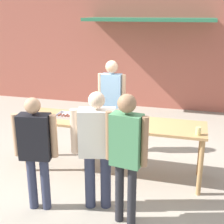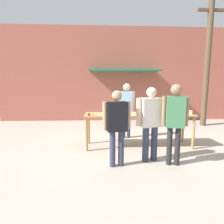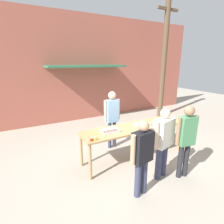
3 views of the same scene
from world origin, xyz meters
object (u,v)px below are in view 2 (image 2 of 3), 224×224
Objects in this scene: food_tray_buns at (148,113)px; condiment_jar_ketchup at (92,114)px; person_server_behind_table at (126,105)px; person_customer_with_cup at (175,117)px; person_customer_holding_hotdog at (117,122)px; beer_cup at (191,113)px; condiment_jar_mustard at (89,114)px; food_tray_sausages at (112,113)px; utility_pole at (207,60)px; person_customer_waiting_in_line at (151,118)px.

food_tray_buns is 5.54× the size of condiment_jar_ketchup.
person_server_behind_table reaches higher than person_customer_with_cup.
person_server_behind_table is at bearing -112.32° from person_customer_holding_hotdog.
person_customer_with_cup is at bearing -131.02° from beer_cup.
condiment_jar_mustard is at bearing 177.84° from condiment_jar_ketchup.
condiment_jar_ketchup is at bearing -18.77° from person_customer_with_cup.
person_customer_with_cup reaches higher than food_tray_sausages.
condiment_jar_ketchup reaches higher than food_tray_buns.
condiment_jar_mustard is 5.75m from utility_pole.
person_customer_holding_hotdog is 0.96× the size of person_customer_waiting_in_line.
utility_pole reaches higher than person_customer_waiting_in_line.
food_tray_sausages is 3.74× the size of beer_cup.
person_customer_with_cup is at bearing -79.11° from food_tray_buns.
person_customer_waiting_in_line is at bearing -50.97° from food_tray_sausages.
person_customer_holding_hotdog is at bearing -136.99° from utility_pole.
person_customer_holding_hotdog is at bearing -128.23° from food_tray_buns.
utility_pole is at bearing 31.58° from condiment_jar_ketchup.
condiment_jar_mustard reaches higher than food_tray_buns.
condiment_jar_ketchup is 1.99m from person_customer_with_cup.
person_customer_with_cup is at bearing -44.59° from food_tray_sausages.
condiment_jar_ketchup is (-1.52, -0.28, 0.02)m from food_tray_buns.
person_customer_holding_hotdog reaches higher than food_tray_buns.
utility_pole reaches higher than food_tray_buns.
condiment_jar_mustard is 2.07m from person_customer_with_cup.
condiment_jar_mustard is (-0.61, -0.28, 0.02)m from food_tray_sausages.
person_customer_with_cup is 0.32× the size of utility_pole.
person_customer_holding_hotdog is at bearing -154.75° from beer_cup.
person_customer_waiting_in_line is 5.14m from utility_pole.
beer_cup is 2.24m from person_customer_holding_hotdog.
person_customer_with_cup is (0.23, -1.22, 0.09)m from food_tray_buns.
utility_pole is (3.28, 3.53, 1.78)m from person_customer_waiting_in_line.
person_server_behind_table reaches higher than food_tray_buns.
utility_pole is at bearing -117.70° from person_customer_with_cup.
person_server_behind_table reaches higher than food_tray_sausages.
person_customer_holding_hotdog is (0.64, -0.95, -0.02)m from condiment_jar_mustard.
condiment_jar_mustard is 0.64× the size of beer_cup.
food_tray_buns is at bearing 165.79° from beer_cup.
beer_cup is 0.07× the size of person_customer_holding_hotdog.
person_customer_with_cup is 5.02m from utility_pole.
food_tray_buns is at bearing 10.46° from condiment_jar_ketchup.
person_customer_waiting_in_line reaches higher than condiment_jar_mustard.
person_customer_holding_hotdog is 0.80m from person_customer_waiting_in_line.
condiment_jar_mustard is 1.14m from person_customer_holding_hotdog.
person_customer_holding_hotdog reaches higher than condiment_jar_mustard.
beer_cup is at bearing -121.67° from person_customer_with_cup.
utility_pole is (3.08, 2.55, 1.80)m from food_tray_buns.
food_tray_sausages is 0.27× the size of person_customer_waiting_in_line.
utility_pole is at bearing 31.08° from condiment_jar_mustard.
person_customer_with_cup reaches higher than condiment_jar_ketchup.
condiment_jar_mustard is 0.05× the size of person_customer_holding_hotdog.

